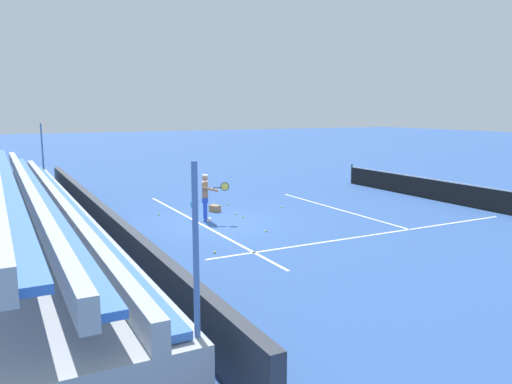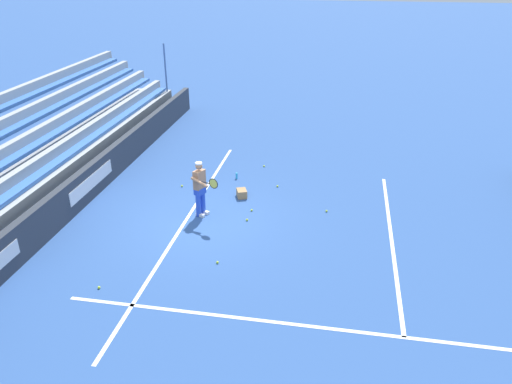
# 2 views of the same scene
# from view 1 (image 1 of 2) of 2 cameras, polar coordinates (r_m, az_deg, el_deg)

# --- Properties ---
(ground_plane) EXTENTS (160.00, 160.00, 0.00)m
(ground_plane) POSITION_cam_1_polar(r_m,az_deg,el_deg) (18.18, -4.86, -3.50)
(ground_plane) COLOR #2D5193
(court_baseline_white) EXTENTS (12.00, 0.10, 0.01)m
(court_baseline_white) POSITION_cam_1_polar(r_m,az_deg,el_deg) (17.99, -6.32, -3.65)
(court_baseline_white) COLOR white
(court_baseline_white) RESTS_ON ground
(court_sideline_white) EXTENTS (0.10, 12.00, 0.01)m
(court_sideline_white) POSITION_cam_1_polar(r_m,az_deg,el_deg) (16.86, 13.50, -4.74)
(court_sideline_white) COLOR white
(court_sideline_white) RESTS_ON ground
(court_service_line_white) EXTENTS (8.22, 0.10, 0.01)m
(court_service_line_white) POSITION_cam_1_polar(r_m,az_deg,el_deg) (20.89, 9.17, -1.90)
(court_service_line_white) COLOR white
(court_service_line_white) RESTS_ON ground
(back_wall_sponsor_board) EXTENTS (22.93, 0.25, 1.10)m
(back_wall_sponsor_board) POSITION_cam_1_polar(r_m,az_deg,el_deg) (16.94, -17.48, -2.95)
(back_wall_sponsor_board) COLOR #2D333D
(back_wall_sponsor_board) RESTS_ON ground
(bleacher_stand) EXTENTS (21.79, 3.20, 3.40)m
(bleacher_stand) POSITION_cam_1_polar(r_m,az_deg,el_deg) (16.67, -25.07, -2.86)
(bleacher_stand) COLOR #9EA3A8
(bleacher_stand) RESTS_ON ground
(tennis_player) EXTENTS (0.85, 0.92, 1.71)m
(tennis_player) POSITION_cam_1_polar(r_m,az_deg,el_deg) (18.31, -5.76, -0.57)
(tennis_player) COLOR blue
(tennis_player) RESTS_ON ground
(ball_box_cardboard) EXTENTS (0.48, 0.42, 0.26)m
(ball_box_cardboard) POSITION_cam_1_polar(r_m,az_deg,el_deg) (20.11, -4.72, -1.88)
(ball_box_cardboard) COLOR #A87F51
(ball_box_cardboard) RESTS_ON ground
(tennis_ball_on_baseline) EXTENTS (0.07, 0.07, 0.07)m
(tennis_ball_on_baseline) POSITION_cam_1_polar(r_m,az_deg,el_deg) (19.78, -11.01, -2.50)
(tennis_ball_on_baseline) COLOR #CCE533
(tennis_ball_on_baseline) RESTS_ON ground
(tennis_ball_midcourt) EXTENTS (0.07, 0.07, 0.07)m
(tennis_ball_midcourt) POSITION_cam_1_polar(r_m,az_deg,el_deg) (22.65, -6.65, -0.90)
(tennis_ball_midcourt) COLOR #CCE533
(tennis_ball_midcourt) RESTS_ON ground
(tennis_ball_far_left) EXTENTS (0.07, 0.07, 0.07)m
(tennis_ball_far_left) POSITION_cam_1_polar(r_m,az_deg,el_deg) (21.41, -3.16, -1.44)
(tennis_ball_far_left) COLOR #CCE533
(tennis_ball_far_left) RESTS_ON ground
(tennis_ball_far_right) EXTENTS (0.07, 0.07, 0.07)m
(tennis_ball_far_right) POSITION_cam_1_polar(r_m,az_deg,el_deg) (18.93, -1.50, -2.86)
(tennis_ball_far_right) COLOR #CCE533
(tennis_ball_far_right) RESTS_ON ground
(tennis_ball_stray_back) EXTENTS (0.07, 0.07, 0.07)m
(tennis_ball_stray_back) POSITION_cam_1_polar(r_m,az_deg,el_deg) (19.50, -2.28, -2.50)
(tennis_ball_stray_back) COLOR #CCE533
(tennis_ball_stray_back) RESTS_ON ground
(tennis_ball_by_box) EXTENTS (0.07, 0.07, 0.07)m
(tennis_ball_by_box) POSITION_cam_1_polar(r_m,az_deg,el_deg) (16.74, 1.15, -4.47)
(tennis_ball_by_box) COLOR #CCE533
(tennis_ball_by_box) RESTS_ON ground
(tennis_ball_near_player) EXTENTS (0.07, 0.07, 0.07)m
(tennis_ball_near_player) POSITION_cam_1_polar(r_m,az_deg,el_deg) (14.33, -4.72, -6.87)
(tennis_ball_near_player) COLOR #CCE533
(tennis_ball_near_player) RESTS_ON ground
(tennis_ball_toward_net) EXTENTS (0.07, 0.07, 0.07)m
(tennis_ball_toward_net) POSITION_cam_1_polar(r_m,az_deg,el_deg) (20.87, 2.99, -1.72)
(tennis_ball_toward_net) COLOR #CCE533
(tennis_ball_toward_net) RESTS_ON ground
(water_bottle) EXTENTS (0.07, 0.07, 0.22)m
(water_bottle) POSITION_cam_1_polar(r_m,az_deg,el_deg) (21.23, -7.41, -1.39)
(water_bottle) COLOR #33B2E5
(water_bottle) RESTS_ON ground
(tennis_net) EXTENTS (11.09, 0.09, 1.07)m
(tennis_net) POSITION_cam_1_polar(r_m,az_deg,el_deg) (24.24, 19.01, 0.43)
(tennis_net) COLOR #33383D
(tennis_net) RESTS_ON ground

